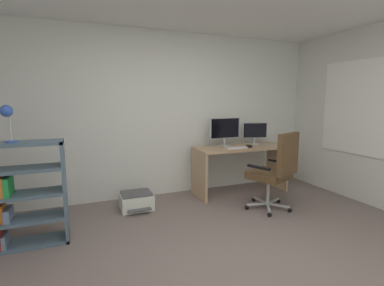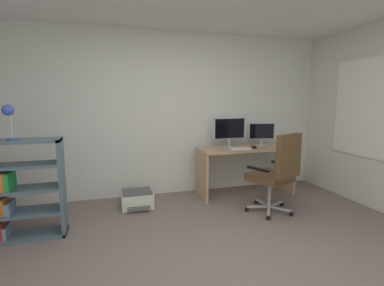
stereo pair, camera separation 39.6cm
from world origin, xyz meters
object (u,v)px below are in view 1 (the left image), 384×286
Objects in this scene: monitor_main at (225,129)px; printer at (136,201)px; computer_mouse at (249,146)px; office_chair at (276,169)px; monitor_secondary at (255,132)px; desk_lamp at (7,115)px; keyboard at (236,148)px; bookshelf at (6,199)px; desk at (241,159)px.

monitor_main is 1.21× the size of printer.
computer_mouse is 0.22× the size of printer.
monitor_secondary is at bearing 72.10° from office_chair.
computer_mouse reaches higher than printer.
office_chair is 2.95× the size of desk_lamp.
monitor_secondary reaches higher than computer_mouse.
printer is (-1.56, 0.02, -0.65)m from keyboard.
office_chair is at bearing -3.63° from desk_lamp.
keyboard is 0.79m from office_chair.
desk_lamp is (-3.12, -0.55, 0.58)m from computer_mouse.
desk_lamp is (0.08, -0.00, 0.84)m from bookshelf.
keyboard is (-0.15, -0.11, 0.21)m from desk.
desk_lamp is at bearing -167.67° from desk.
bookshelf is at bearing -167.08° from monitor_secondary.
office_chair reaches higher than computer_mouse.
printer is (1.33, 0.57, -1.24)m from desk_lamp.
desk reaches higher than printer.
monitor_secondary is at bearing 26.25° from keyboard.
desk_lamp is at bearing -156.90° from computer_mouse.
bookshelf reaches higher than keyboard.
keyboard is at bearing 10.53° from bookshelf.
keyboard is at bearing -0.68° from printer.
office_chair reaches higher than desk.
monitor_main is 3.05m from bookshelf.
keyboard is 3.03m from bookshelf.
computer_mouse is 3.22m from desk_lamp.
desk_lamp is at bearing -169.11° from keyboard.
desk_lamp is (-2.82, -0.80, 0.33)m from monitor_main.
bookshelf reaches higher than desk.
monitor_secondary is 0.39× the size of office_chair.
computer_mouse is at bearing 85.65° from office_chair.
desk is 2.77× the size of monitor_main.
bookshelf is (-3.47, -0.80, -0.45)m from monitor_secondary.
keyboard is 3.00m from desk_lamp.
monitor_main is 0.50× the size of office_chair.
monitor_secondary reaches higher than printer.
keyboard is 0.93× the size of desk_lamp.
office_chair is at bearing -81.20° from computer_mouse.
keyboard is (0.08, -0.24, -0.27)m from monitor_main.
desk is 14.93× the size of computer_mouse.
computer_mouse is 0.27× the size of desk_lamp.
bookshelf is 0.84m from desk_lamp.
bookshelf is at bearing -167.98° from desk.
desk is at bearing 36.51° from keyboard.
monitor_secondary is 1.25× the size of keyboard.
office_chair is at bearing -23.81° from printer.
computer_mouse reaches higher than desk.
printer is at bearing 156.19° from office_chair.
monitor_main reaches higher than computer_mouse.
monitor_main is 0.50× the size of bookshelf.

